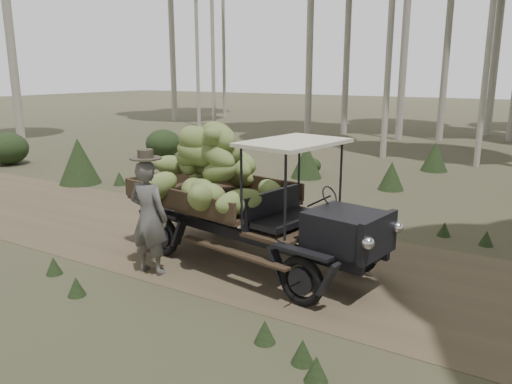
% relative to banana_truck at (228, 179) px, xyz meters
% --- Properties ---
extents(ground, '(120.00, 120.00, 0.00)m').
position_rel_banana_truck_xyz_m(ground, '(0.11, 0.38, -1.43)').
color(ground, '#473D2B').
rests_on(ground, ground).
extents(dirt_track, '(70.00, 4.00, 0.01)m').
position_rel_banana_truck_xyz_m(dirt_track, '(0.11, 0.38, -1.42)').
color(dirt_track, brown).
rests_on(dirt_track, ground).
extents(banana_truck, '(5.03, 2.62, 2.48)m').
position_rel_banana_truck_xyz_m(banana_truck, '(0.00, 0.00, 0.00)').
color(banana_truck, black).
rests_on(banana_truck, ground).
extents(farmer, '(0.73, 0.55, 2.06)m').
position_rel_banana_truck_xyz_m(farmer, '(-0.69, -1.28, -0.45)').
color(farmer, '#514E4A').
rests_on(farmer, ground).
extents(undergrowth, '(23.58, 23.16, 1.37)m').
position_rel_banana_truck_xyz_m(undergrowth, '(-0.71, 0.42, -0.87)').
color(undergrowth, '#233319').
rests_on(undergrowth, ground).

